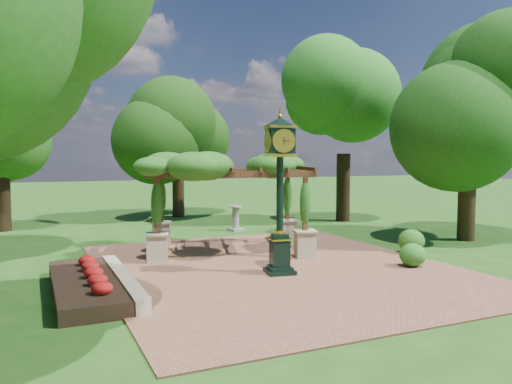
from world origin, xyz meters
name	(u,v)px	position (x,y,z in m)	size (l,w,h in m)	color
ground	(292,275)	(0.00, 0.00, 0.00)	(120.00, 120.00, 0.00)	#1E4714
brick_plaza	(277,268)	(0.00, 1.00, 0.02)	(10.00, 12.00, 0.04)	brown
border_wall	(123,281)	(-4.60, 0.50, 0.20)	(0.35, 5.00, 0.40)	#C6B793
flower_bed	(85,286)	(-5.50, 0.50, 0.18)	(1.50, 5.00, 0.36)	red
pedestal_clock	(280,180)	(-0.29, 0.23, 2.69)	(1.03, 1.03, 4.49)	black
pergola	(228,171)	(-0.40, 3.93, 2.85)	(6.26, 4.83, 3.47)	tan
sundial	(236,220)	(1.76, 8.63, 0.49)	(0.74, 0.74, 1.13)	gray
shrub_front	(413,255)	(3.76, -0.63, 0.39)	(0.78, 0.78, 0.70)	#26631C
shrub_mid	(411,241)	(5.25, 1.10, 0.44)	(0.90, 0.90, 0.81)	#285A19
shrub_back	(294,227)	(3.24, 5.83, 0.43)	(0.86, 0.86, 0.77)	#2E611C
tree_west_far	(1,128)	(-7.82, 12.82, 4.62)	(3.47, 3.47, 6.75)	black
tree_north	(178,132)	(0.82, 14.87, 4.73)	(4.62, 4.62, 6.88)	#332214
tree_east_far	(344,101)	(8.18, 9.56, 6.22)	(4.54, 4.54, 9.07)	black
tree_east_near	(470,99)	(9.21, 2.41, 5.63)	(4.93, 4.93, 8.18)	#392816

